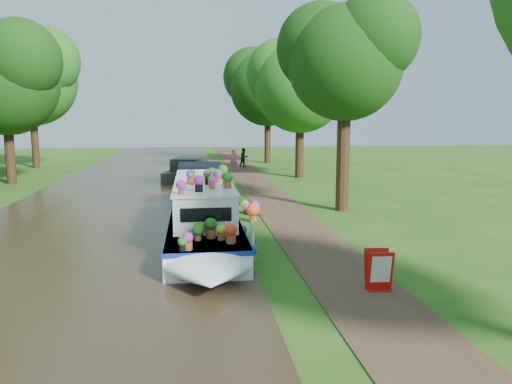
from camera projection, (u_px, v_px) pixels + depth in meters
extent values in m
plane|color=#254E13|center=(265.00, 228.00, 18.22)|extent=(100.00, 100.00, 0.00)
cube|color=#2E2314|center=(96.00, 232.00, 17.47)|extent=(10.00, 100.00, 0.02)
cube|color=#442F20|center=(297.00, 227.00, 18.37)|extent=(2.20, 100.00, 0.03)
cube|color=white|center=(203.00, 218.00, 18.01)|extent=(2.20, 12.00, 0.75)
cube|color=#112C9B|center=(203.00, 210.00, 17.97)|extent=(2.24, 12.04, 0.12)
cube|color=white|center=(203.00, 197.00, 17.09)|extent=(1.80, 7.00, 1.05)
cube|color=white|center=(203.00, 181.00, 17.01)|extent=(1.90, 7.10, 0.06)
cube|color=black|center=(230.00, 194.00, 17.20)|extent=(0.03, 6.40, 0.38)
cube|color=black|center=(176.00, 195.00, 16.97)|extent=(0.03, 6.40, 0.38)
cube|color=black|center=(200.00, 165.00, 22.00)|extent=(1.90, 2.40, 0.10)
cube|color=white|center=(252.00, 233.00, 12.76)|extent=(0.04, 0.45, 0.55)
imported|color=#1C5717|center=(199.00, 181.00, 15.52)|extent=(0.22, 0.22, 0.35)
imported|color=#1C5717|center=(208.00, 178.00, 15.86)|extent=(0.32, 0.32, 0.44)
cylinder|color=black|center=(343.00, 158.00, 21.30)|extent=(0.56, 0.56, 4.55)
sphere|color=#10340D|center=(346.00, 63.00, 20.71)|extent=(4.80, 4.80, 4.80)
sphere|color=#10340D|center=(375.00, 37.00, 19.98)|extent=(3.60, 3.60, 3.60)
sphere|color=#10340D|center=(321.00, 48.00, 21.32)|extent=(3.84, 3.84, 3.84)
cylinder|color=black|center=(300.00, 149.00, 33.21)|extent=(0.56, 0.56, 3.85)
sphere|color=#1C5717|center=(300.00, 87.00, 32.61)|extent=(6.00, 6.00, 6.00)
sphere|color=#1C5717|center=(322.00, 67.00, 31.70)|extent=(4.50, 4.50, 4.50)
sphere|color=#1C5717|center=(282.00, 74.00, 33.38)|extent=(4.80, 4.80, 4.80)
cylinder|color=black|center=(268.00, 139.00, 43.91)|extent=(0.56, 0.56, 4.20)
sphere|color=#10340D|center=(268.00, 88.00, 43.26)|extent=(6.60, 6.60, 6.60)
sphere|color=#10340D|center=(285.00, 72.00, 42.25)|extent=(4.95, 4.95, 4.95)
sphere|color=#10340D|center=(253.00, 77.00, 44.10)|extent=(5.28, 5.28, 5.28)
cylinder|color=black|center=(10.00, 152.00, 29.98)|extent=(0.56, 0.56, 3.85)
sphere|color=#10340D|center=(5.00, 83.00, 29.37)|extent=(6.20, 6.20, 6.20)
sphere|color=#10340D|center=(20.00, 60.00, 28.43)|extent=(4.65, 4.65, 4.65)
cylinder|color=black|center=(35.00, 140.00, 39.56)|extent=(0.56, 0.56, 4.38)
sphere|color=#1C5717|center=(31.00, 81.00, 38.87)|extent=(7.00, 7.00, 7.00)
sphere|color=#1C5717|center=(45.00, 61.00, 37.81)|extent=(5.25, 5.25, 5.25)
sphere|color=#1C5717|center=(19.00, 68.00, 39.77)|extent=(5.60, 5.60, 5.60)
cube|color=black|center=(190.00, 173.00, 32.87)|extent=(3.52, 6.96, 0.67)
cube|color=black|center=(190.00, 163.00, 32.22)|extent=(2.48, 4.15, 0.78)
cube|color=red|center=(378.00, 288.00, 11.67)|extent=(0.56, 0.47, 0.03)
cube|color=red|center=(380.00, 271.00, 11.49)|extent=(0.60, 0.29, 0.93)
cube|color=red|center=(377.00, 268.00, 11.72)|extent=(0.60, 0.29, 0.93)
cube|color=white|center=(381.00, 269.00, 11.45)|extent=(0.47, 0.20, 0.65)
imported|color=pink|center=(234.00, 160.00, 37.61)|extent=(0.59, 0.40, 1.60)
imported|color=black|center=(244.00, 158.00, 40.00)|extent=(0.92, 0.85, 1.53)
imported|color=#1D5D1B|center=(241.00, 200.00, 22.87)|extent=(0.50, 0.46, 0.48)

